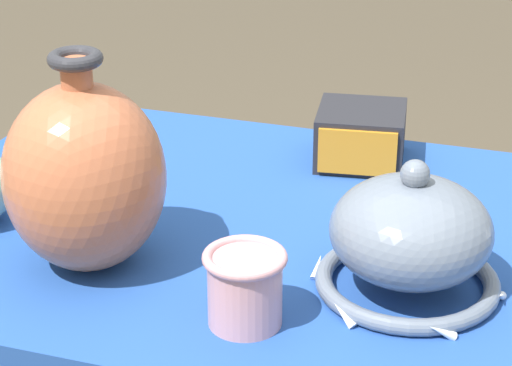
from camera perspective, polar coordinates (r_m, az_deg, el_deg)
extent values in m
cylinder|color=olive|center=(2.03, -9.53, -6.23)|extent=(0.04, 0.04, 0.70)
cube|color=olive|center=(1.42, 2.87, -3.53)|extent=(1.15, 0.73, 0.03)
cube|color=#234C9E|center=(1.41, 2.89, -2.89)|extent=(1.17, 0.75, 0.01)
ellipsoid|color=#BC6642|center=(1.29, -9.76, 0.32)|extent=(0.21, 0.21, 0.25)
cylinder|color=#BC6642|center=(1.24, -10.23, 6.14)|extent=(0.04, 0.04, 0.04)
torus|color=#2D2D33|center=(1.24, -10.30, 7.00)|extent=(0.07, 0.07, 0.02)
torus|color=slate|center=(1.28, 8.63, -5.56)|extent=(0.23, 0.23, 0.02)
ellipsoid|color=slate|center=(1.25, 8.84, -2.70)|extent=(0.20, 0.20, 0.13)
sphere|color=slate|center=(1.21, 9.08, 0.49)|extent=(0.04, 0.04, 0.04)
cone|color=white|center=(1.27, 13.84, -6.29)|extent=(0.01, 0.04, 0.03)
cone|color=white|center=(1.37, 11.79, -3.82)|extent=(0.04, 0.03, 0.03)
cone|color=white|center=(1.38, 6.97, -3.14)|extent=(0.04, 0.03, 0.03)
cone|color=white|center=(1.30, 3.54, -4.80)|extent=(0.01, 0.04, 0.03)
cone|color=white|center=(1.21, 5.03, -7.51)|extent=(0.04, 0.03, 0.03)
cone|color=white|center=(1.19, 10.57, -8.35)|extent=(0.04, 0.03, 0.03)
cube|color=#232328|center=(1.62, 6.01, 2.73)|extent=(0.16, 0.16, 0.09)
cube|color=orange|center=(1.56, 5.80, 1.73)|extent=(0.12, 0.02, 0.07)
cylinder|color=teal|center=(1.71, -10.90, 3.26)|extent=(0.10, 0.10, 0.07)
torus|color=teal|center=(1.70, -10.99, 4.31)|extent=(0.11, 0.11, 0.01)
cylinder|color=#D19399|center=(1.18, -0.64, -6.15)|extent=(0.09, 0.09, 0.09)
torus|color=#D19399|center=(1.16, -0.65, -4.28)|extent=(0.10, 0.10, 0.01)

